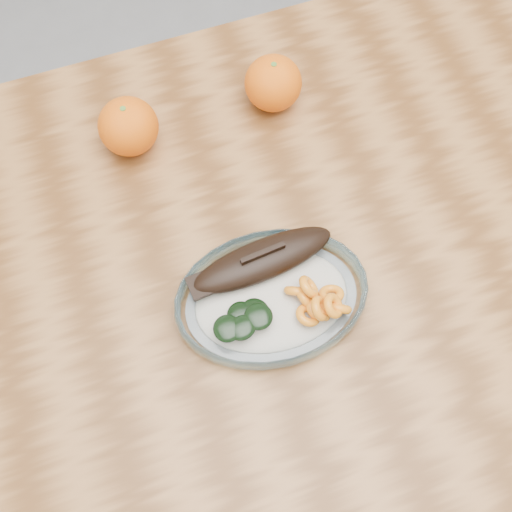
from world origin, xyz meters
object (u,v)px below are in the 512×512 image
Objects in this scene: dining_table at (308,267)px; orange_left at (128,126)px; orange_right at (273,83)px; plated_meal at (271,296)px.

dining_table is 0.33m from orange_left.
dining_table is 14.42× the size of orange_right.
plated_meal is at bearing -142.08° from dining_table.
orange_right is (0.22, 0.00, -0.00)m from orange_left.
orange_right is at bearing 1.12° from orange_left.
plated_meal is 0.31m from orange_left.
orange_right is (0.11, 0.30, 0.02)m from plated_meal.
orange_left is (-0.11, 0.29, 0.02)m from plated_meal.
orange_right is (0.03, 0.23, 0.14)m from dining_table.
orange_left is at bearing 129.94° from dining_table.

